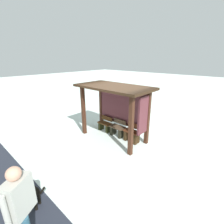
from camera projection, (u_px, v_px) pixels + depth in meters
ground_plane at (113, 138)px, 7.24m from camera, size 60.00×60.00×0.00m
bus_shelter at (118, 100)px, 6.75m from camera, size 3.18×1.67×2.34m
bench_left_inside at (105, 125)px, 7.85m from camera, size 0.70×0.35×0.70m
bench_center_inside at (118, 129)px, 7.34m from camera, size 0.70×0.40×0.74m
bench_right_inside at (132, 134)px, 6.83m from camera, size 0.70×0.38×0.77m
person_walking at (21, 203)px, 2.75m from camera, size 0.48×0.61×1.80m
dog at (25, 192)px, 3.78m from camera, size 0.76×0.65×0.62m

